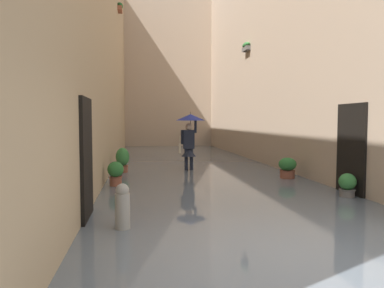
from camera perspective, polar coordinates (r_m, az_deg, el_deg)
name	(u,v)px	position (r m, az deg, el deg)	size (l,w,h in m)	color
ground_plane	(190,166)	(14.44, -0.39, -3.53)	(60.00, 60.00, 0.00)	#605B56
flood_water	(190,165)	(14.43, -0.39, -3.30)	(6.57, 26.31, 0.12)	slate
building_facade_left	(283,12)	(15.92, 14.07, 19.41)	(2.04, 24.31, 12.32)	tan
building_facade_right	(89,37)	(14.65, -15.84, 15.85)	(2.04, 24.31, 9.87)	tan
building_facade_far	(167,70)	(25.57, -3.85, 11.54)	(9.37, 1.80, 10.64)	tan
person_wading	(190,130)	(12.42, -0.38, 2.16)	(1.02, 1.02, 2.10)	black
potted_plant_near_left	(347,187)	(8.83, 23.11, -6.17)	(0.38, 0.38, 0.64)	#66605B
potted_plant_far_right	(123,160)	(12.16, -10.79, -2.53)	(0.44, 0.44, 0.92)	brown
potted_plant_far_left	(287,169)	(11.10, 14.69, -3.76)	(0.52, 0.52, 0.72)	brown
potted_plant_mid_right	(116,174)	(9.68, -11.85, -4.62)	(0.42, 0.42, 0.75)	brown
mooring_bollard	(123,210)	(5.86, -10.80, -10.09)	(0.23, 0.23, 0.83)	gray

